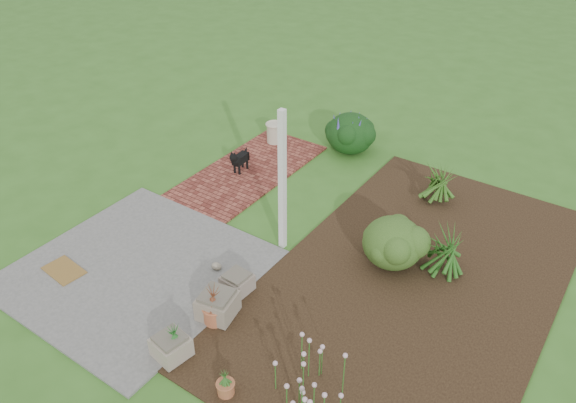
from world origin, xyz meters
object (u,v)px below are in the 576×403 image
Objects in this scene: stone_trough_near at (171,347)px; cream_ceramic_urn at (274,133)px; black_dog at (239,159)px; evergreen_shrub at (393,242)px.

stone_trough_near is 6.26m from cream_ceramic_urn.
black_dog reaches higher than cream_ceramic_urn.
cream_ceramic_urn is at bearing 113.30° from stone_trough_near.
cream_ceramic_urn is at bearing 93.94° from black_dog.
evergreen_shrub reaches higher than stone_trough_near.
black_dog is at bearing 118.12° from stone_trough_near.
stone_trough_near is at bearing -65.32° from black_dog.
black_dog is 3.91m from evergreen_shrub.
cream_ceramic_urn reaches higher than stone_trough_near.
evergreen_shrub is at bearing -16.08° from black_dog.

